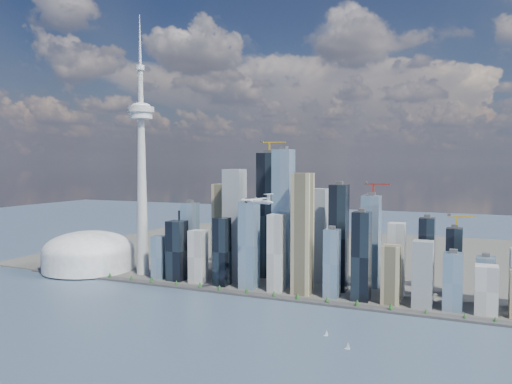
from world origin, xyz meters
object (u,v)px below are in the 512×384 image
at_px(needle_tower, 142,166).
at_px(sailboat_west, 348,347).
at_px(dome_stadium, 89,253).
at_px(sailboat_east, 326,334).
at_px(airplane, 256,201).

xyz_separation_m(needle_tower, sailboat_west, (505.20, -248.73, -232.34)).
distance_m(dome_stadium, sailboat_east, 639.65).
bearing_deg(airplane, sailboat_east, -16.73).
xyz_separation_m(dome_stadium, airplane, (457.58, -107.16, 139.43)).
height_order(needle_tower, dome_stadium, needle_tower).
bearing_deg(sailboat_east, airplane, 133.62).
height_order(dome_stadium, sailboat_west, dome_stadium).
xyz_separation_m(needle_tower, sailboat_east, (466.07, -211.26, -232.87)).
xyz_separation_m(dome_stadium, sailboat_east, (606.07, -201.26, -36.46)).
relative_size(dome_stadium, sailboat_west, 18.32).
bearing_deg(needle_tower, sailboat_west, -26.21).
distance_m(sailboat_west, sailboat_east, 54.18).
bearing_deg(sailboat_east, dome_stadium, 147.61).
bearing_deg(airplane, sailboat_west, -19.41).
bearing_deg(needle_tower, airplane, -20.25).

